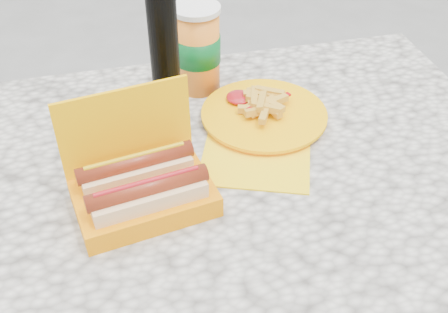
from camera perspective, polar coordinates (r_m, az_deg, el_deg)
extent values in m
cube|color=beige|center=(0.95, -3.83, -3.71)|extent=(1.20, 0.80, 0.05)
cylinder|color=black|center=(1.54, 13.18, -3.36)|extent=(0.07, 0.07, 0.70)
cube|color=#FFAF00|center=(0.89, -8.10, -4.18)|extent=(0.23, 0.17, 0.04)
cube|color=#FFAF00|center=(0.88, -9.96, 2.88)|extent=(0.21, 0.05, 0.14)
cube|color=#F4C491|center=(0.85, -7.61, -4.49)|extent=(0.18, 0.08, 0.04)
cylinder|color=maroon|center=(0.83, -7.77, -3.18)|extent=(0.19, 0.06, 0.03)
cylinder|color=maroon|center=(0.82, -7.84, -2.53)|extent=(0.16, 0.03, 0.01)
cube|color=#F4C491|center=(0.89, -8.81, -1.89)|extent=(0.18, 0.08, 0.04)
cylinder|color=maroon|center=(0.88, -8.98, -0.60)|extent=(0.19, 0.06, 0.03)
cylinder|color=#C99C09|center=(0.87, -9.06, 0.04)|extent=(0.16, 0.03, 0.01)
cube|color=yellow|center=(0.99, 3.31, 0.25)|extent=(0.24, 0.24, 0.00)
cylinder|color=#FFAF00|center=(1.07, 4.08, 4.20)|extent=(0.23, 0.23, 0.01)
cylinder|color=#FFAF00|center=(1.06, 4.09, 4.38)|extent=(0.24, 0.24, 0.01)
cube|color=gold|center=(1.08, 4.20, 5.74)|extent=(0.03, 0.06, 0.01)
cube|color=gold|center=(1.04, 4.32, 4.94)|extent=(0.05, 0.04, 0.01)
cube|color=gold|center=(1.08, 4.62, 6.11)|extent=(0.06, 0.03, 0.01)
cube|color=gold|center=(1.07, 4.58, 5.56)|extent=(0.05, 0.05, 0.01)
cube|color=gold|center=(1.07, 4.05, 5.51)|extent=(0.06, 0.03, 0.01)
cube|color=gold|center=(1.05, 3.96, 4.79)|extent=(0.06, 0.03, 0.01)
cube|color=gold|center=(1.08, 3.06, 6.11)|extent=(0.03, 0.06, 0.01)
cube|color=gold|center=(1.06, 4.40, 5.28)|extent=(0.06, 0.03, 0.01)
cube|color=gold|center=(1.04, 3.63, 4.65)|extent=(0.06, 0.02, 0.01)
cube|color=gold|center=(1.05, 4.86, 5.31)|extent=(0.04, 0.06, 0.01)
cube|color=gold|center=(1.05, 2.97, 4.79)|extent=(0.06, 0.03, 0.01)
cube|color=gold|center=(1.07, 2.92, 5.19)|extent=(0.06, 0.04, 0.02)
cube|color=gold|center=(1.09, 3.49, 6.35)|extent=(0.06, 0.03, 0.01)
cube|color=gold|center=(1.05, 4.77, 4.89)|extent=(0.03, 0.06, 0.01)
cube|color=gold|center=(1.09, 2.76, 5.97)|extent=(0.03, 0.06, 0.01)
cube|color=gold|center=(1.05, 3.89, 5.60)|extent=(0.04, 0.06, 0.01)
cube|color=gold|center=(1.07, 3.76, 5.72)|extent=(0.05, 0.04, 0.01)
cube|color=gold|center=(1.06, 5.19, 5.57)|extent=(0.06, 0.03, 0.01)
cube|color=gold|center=(1.03, 4.16, 4.39)|extent=(0.04, 0.06, 0.01)
cube|color=gold|center=(1.09, 4.68, 6.56)|extent=(0.05, 0.04, 0.01)
ellipsoid|color=maroon|center=(1.09, 1.54, 6.04)|extent=(0.05, 0.05, 0.01)
cube|color=#A90109|center=(1.06, 4.60, 5.55)|extent=(0.10, 0.04, 0.00)
cylinder|color=orange|center=(1.13, -2.72, 10.69)|extent=(0.09, 0.09, 0.17)
cylinder|color=#065D21|center=(1.12, -2.73, 10.91)|extent=(0.09, 0.09, 0.05)
cylinder|color=white|center=(1.09, -2.87, 14.76)|extent=(0.09, 0.09, 0.01)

